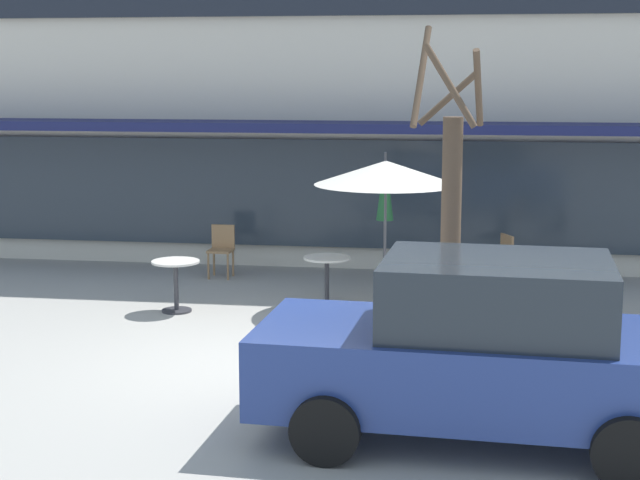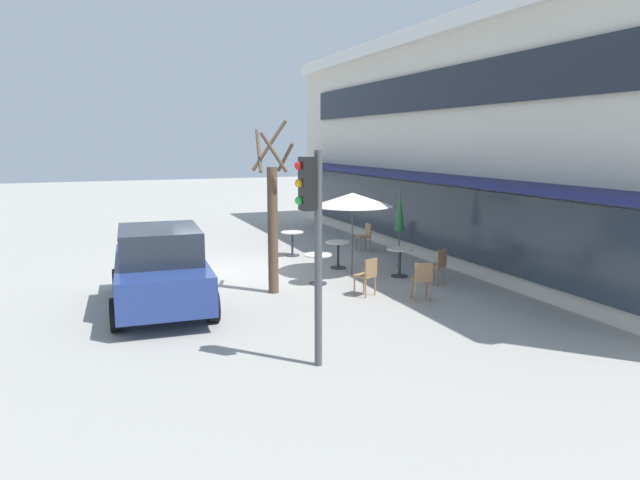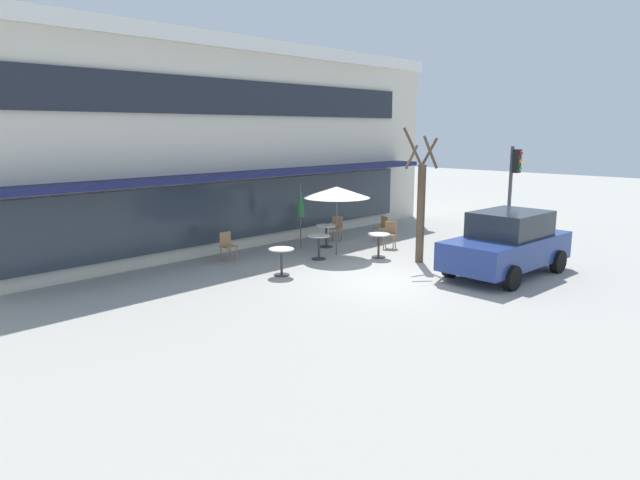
{
  "view_description": "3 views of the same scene",
  "coord_description": "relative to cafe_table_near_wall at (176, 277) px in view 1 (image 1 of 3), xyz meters",
  "views": [
    {
      "loc": [
        2.52,
        -11.05,
        3.48
      ],
      "look_at": [
        0.37,
        3.2,
        0.99
      ],
      "focal_mm": 55.0,
      "sensor_mm": 36.0,
      "label": 1
    },
    {
      "loc": [
        14.9,
        -3.18,
        3.53
      ],
      "look_at": [
        0.65,
        2.48,
        0.87
      ],
      "focal_mm": 32.0,
      "sensor_mm": 36.0,
      "label": 2
    },
    {
      "loc": [
        -11.98,
        -8.83,
        3.98
      ],
      "look_at": [
        -0.38,
        2.2,
        0.85
      ],
      "focal_mm": 32.0,
      "sensor_mm": 36.0,
      "label": 3
    }
  ],
  "objects": [
    {
      "name": "patio_umbrella_cream_folded",
      "position": [
        2.87,
        2.16,
        1.11
      ],
      "size": [
        0.28,
        0.28,
        2.2
      ],
      "color": "#4C4C51",
      "rests_on": "ground"
    },
    {
      "name": "cafe_table_mid_patio",
      "position": [
        3.62,
        -0.56,
        0.0
      ],
      "size": [
        0.7,
        0.7,
        0.76
      ],
      "color": "#333338",
      "rests_on": "ground"
    },
    {
      "name": "cafe_table_near_wall",
      "position": [
        0.0,
        0.0,
        0.0
      ],
      "size": [
        0.7,
        0.7,
        0.76
      ],
      "color": "#333338",
      "rests_on": "ground"
    },
    {
      "name": "cafe_chair_0",
      "position": [
        5.08,
        0.08,
        0.01
      ],
      "size": [
        0.53,
        0.53,
        0.89
      ],
      "color": "#9E754C",
      "rests_on": "ground"
    },
    {
      "name": "building_facade",
      "position": [
        1.65,
        7.5,
        2.93
      ],
      "size": [
        19.75,
        9.1,
        6.9
      ],
      "color": "beige",
      "rests_on": "ground"
    },
    {
      "name": "ground_plane",
      "position": [
        1.65,
        -2.46,
        -0.52
      ],
      "size": [
        80.0,
        80.0,
        0.0
      ],
      "primitive_type": "plane",
      "color": "#9E9B93"
    },
    {
      "name": "street_tree",
      "position": [
        3.98,
        -1.83,
        1.23
      ],
      "size": [
        0.85,
        0.86,
        4.03
      ],
      "color": "brown",
      "rests_on": "ground"
    },
    {
      "name": "cafe_table_by_tree",
      "position": [
        3.67,
        1.73,
        0.0
      ],
      "size": [
        0.7,
        0.7,
        0.76
      ],
      "color": "#333338",
      "rests_on": "ground"
    },
    {
      "name": "cafe_chair_1",
      "position": [
        5.89,
        1.05,
        0.01
      ],
      "size": [
        0.5,
        0.5,
        0.89
      ],
      "color": "#9E754C",
      "rests_on": "ground"
    },
    {
      "name": "parked_sedan",
      "position": [
        4.36,
        -4.44,
        0.36
      ],
      "size": [
        4.29,
        2.19,
        1.76
      ],
      "color": "navy",
      "rests_on": "ground"
    },
    {
      "name": "cafe_chair_2",
      "position": [
        0.05,
        2.5,
        0.01
      ],
      "size": [
        0.41,
        0.41,
        0.89
      ],
      "color": "#9E754C",
      "rests_on": "ground"
    },
    {
      "name": "cafe_chair_3",
      "position": [
        4.74,
        2.21,
        0.01
      ],
      "size": [
        0.53,
        0.53,
        0.89
      ],
      "color": "#9E754C",
      "rests_on": "ground"
    },
    {
      "name": "cafe_table_streetside",
      "position": [
        2.14,
        0.62,
        0.0
      ],
      "size": [
        0.7,
        0.7,
        0.76
      ],
      "color": "#333338",
      "rests_on": "ground"
    },
    {
      "name": "patio_umbrella_green_folded",
      "position": [
        3.0,
        0.66,
        1.51
      ],
      "size": [
        2.1,
        2.1,
        2.2
      ],
      "color": "#4C4C51",
      "rests_on": "ground"
    }
  ]
}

